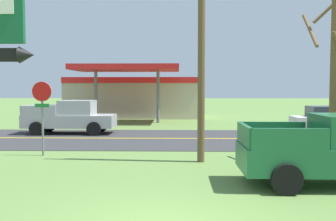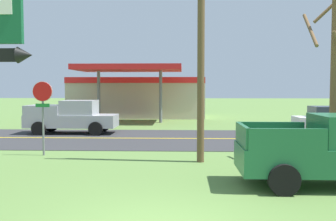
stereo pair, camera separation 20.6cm
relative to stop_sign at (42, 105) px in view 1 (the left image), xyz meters
name	(u,v)px [view 1 (the left image)]	position (x,y,z in m)	size (l,w,h in m)	color
road_asphalt	(170,139)	(4.97, 5.10, -2.02)	(140.00, 8.00, 0.02)	#333335
road_centre_line	(170,138)	(4.97, 5.10, -2.00)	(126.00, 0.20, 0.01)	gold
stop_sign	(42,105)	(0.00, 0.00, 0.00)	(0.80, 0.08, 2.95)	slate
utility_pole	(202,15)	(6.19, -1.09, 3.24)	(2.20, 0.26, 9.84)	brown
bare_tree	(336,70)	(10.94, -1.16, 1.29)	(1.90, 1.92, 6.33)	brown
gas_station	(135,96)	(1.46, 19.93, -0.08)	(12.00, 11.50, 4.40)	beige
pickup_silver_on_road	(71,117)	(-0.87, 7.10, -1.06)	(5.20, 2.24, 1.96)	#A8AAAF
car_white_near_lane	(329,120)	(14.07, 7.10, -1.20)	(4.20, 2.00, 1.64)	silver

